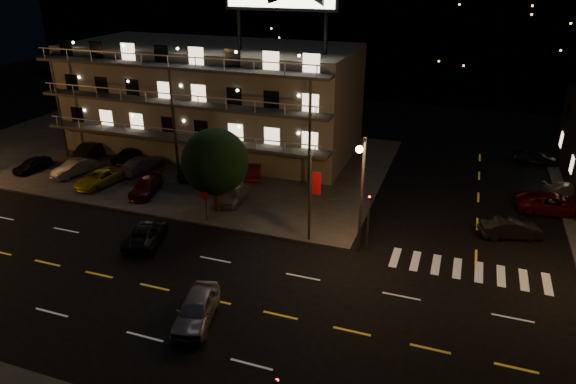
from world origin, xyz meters
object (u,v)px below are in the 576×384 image
(tree, at_px, (215,163))
(road_car_east, at_px, (196,309))
(road_car_west, at_px, (146,234))
(lot_car_7, at_px, (142,164))
(lot_car_4, at_px, (234,194))
(lot_car_2, at_px, (99,178))
(side_car_0, at_px, (511,228))

(tree, bearing_deg, road_car_east, -68.04)
(road_car_west, bearing_deg, lot_car_7, -70.44)
(lot_car_4, relative_size, road_car_west, 0.83)
(lot_car_2, height_order, side_car_0, lot_car_2)
(tree, distance_m, lot_car_4, 3.77)
(lot_car_4, bearing_deg, lot_car_2, -176.95)
(tree, height_order, road_car_east, tree)
(lot_car_4, height_order, lot_car_7, lot_car_7)
(lot_car_7, relative_size, side_car_0, 1.13)
(lot_car_7, xyz_separation_m, road_car_west, (7.78, -10.97, -0.20))
(road_car_west, bearing_deg, side_car_0, -174.55)
(lot_car_7, distance_m, side_car_0, 31.48)
(lot_car_7, distance_m, road_car_west, 13.45)
(tree, distance_m, road_car_east, 13.64)
(lot_car_2, distance_m, lot_car_7, 4.33)
(lot_car_4, relative_size, road_car_east, 0.85)
(road_car_west, bearing_deg, tree, -128.87)
(road_car_east, bearing_deg, side_car_0, 30.86)
(lot_car_7, height_order, road_car_east, road_car_east)
(tree, xyz_separation_m, lot_car_4, (0.55, 1.85, -3.24))
(lot_car_4, bearing_deg, side_car_0, 3.53)
(lot_car_4, distance_m, side_car_0, 20.66)
(lot_car_7, height_order, side_car_0, lot_car_7)
(side_car_0, bearing_deg, lot_car_7, 68.62)
(lot_car_7, distance_m, road_car_east, 23.12)
(lot_car_2, height_order, lot_car_4, lot_car_4)
(lot_car_7, bearing_deg, road_car_west, 131.04)
(side_car_0, bearing_deg, road_car_west, 93.10)
(side_car_0, bearing_deg, tree, 80.83)
(lot_car_2, bearing_deg, side_car_0, 13.55)
(lot_car_7, xyz_separation_m, side_car_0, (31.43, -1.79, -0.15))
(lot_car_2, relative_size, side_car_0, 1.08)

